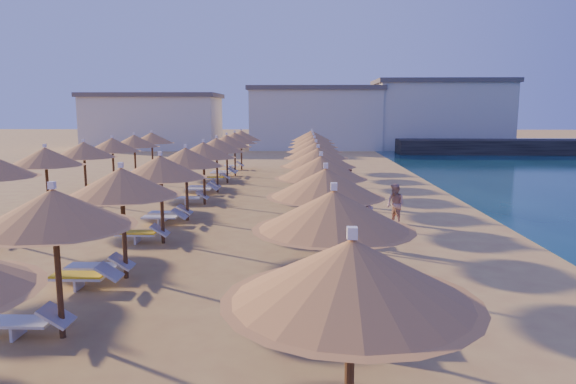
{
  "coord_description": "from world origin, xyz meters",
  "views": [
    {
      "loc": [
        2.07,
        -16.02,
        4.47
      ],
      "look_at": [
        1.44,
        4.0,
        1.3
      ],
      "focal_mm": 32.0,
      "sensor_mm": 36.0,
      "label": 1
    }
  ],
  "objects_px": {
    "jetty": "(543,147)",
    "parasol_row_west": "(186,158)",
    "beachgoer_c": "(348,186)",
    "parasol_row_east": "(318,159)",
    "beachgoer_b": "(395,204)",
    "beachgoer_a": "(368,222)"
  },
  "relations": [
    {
      "from": "jetty",
      "to": "parasol_row_west",
      "type": "bearing_deg",
      "value": -129.96
    },
    {
      "from": "jetty",
      "to": "beachgoer_c",
      "type": "relative_size",
      "value": 15.64
    },
    {
      "from": "parasol_row_east",
      "to": "beachgoer_b",
      "type": "bearing_deg",
      "value": -8.88
    },
    {
      "from": "jetty",
      "to": "beachgoer_a",
      "type": "height_order",
      "value": "beachgoer_a"
    },
    {
      "from": "beachgoer_b",
      "to": "parasol_row_east",
      "type": "bearing_deg",
      "value": -131.94
    },
    {
      "from": "beachgoer_b",
      "to": "beachgoer_a",
      "type": "relative_size",
      "value": 0.92
    },
    {
      "from": "parasol_row_west",
      "to": "beachgoer_a",
      "type": "relative_size",
      "value": 22.74
    },
    {
      "from": "beachgoer_b",
      "to": "beachgoer_a",
      "type": "bearing_deg",
      "value": -55.56
    },
    {
      "from": "parasol_row_west",
      "to": "beachgoer_c",
      "type": "relative_size",
      "value": 20.9
    },
    {
      "from": "beachgoer_b",
      "to": "beachgoer_c",
      "type": "distance_m",
      "value": 4.3
    },
    {
      "from": "parasol_row_west",
      "to": "beachgoer_b",
      "type": "distance_m",
      "value": 8.62
    },
    {
      "from": "jetty",
      "to": "beachgoer_a",
      "type": "xyz_separation_m",
      "value": [
        -22.81,
        -37.87,
        0.13
      ]
    },
    {
      "from": "parasol_row_east",
      "to": "beachgoer_a",
      "type": "height_order",
      "value": "parasol_row_east"
    },
    {
      "from": "beachgoer_c",
      "to": "beachgoer_a",
      "type": "distance_m",
      "value": 7.71
    },
    {
      "from": "parasol_row_west",
      "to": "beachgoer_b",
      "type": "height_order",
      "value": "parasol_row_west"
    },
    {
      "from": "beachgoer_b",
      "to": "beachgoer_c",
      "type": "height_order",
      "value": "beachgoer_c"
    },
    {
      "from": "jetty",
      "to": "beachgoer_b",
      "type": "xyz_separation_m",
      "value": [
        -21.29,
        -34.18,
        0.06
      ]
    },
    {
      "from": "parasol_row_east",
      "to": "beachgoer_c",
      "type": "height_order",
      "value": "parasol_row_east"
    },
    {
      "from": "parasol_row_west",
      "to": "beachgoer_a",
      "type": "height_order",
      "value": "parasol_row_west"
    },
    {
      "from": "jetty",
      "to": "beachgoer_c",
      "type": "xyz_separation_m",
      "value": [
        -22.81,
        -30.16,
        0.21
      ]
    },
    {
      "from": "parasol_row_east",
      "to": "beachgoer_c",
      "type": "distance_m",
      "value": 4.19
    },
    {
      "from": "parasol_row_west",
      "to": "beachgoer_c",
      "type": "height_order",
      "value": "parasol_row_west"
    }
  ]
}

